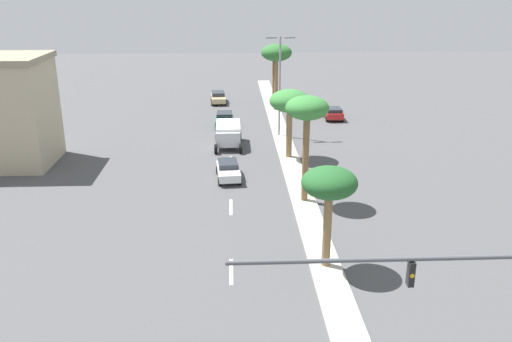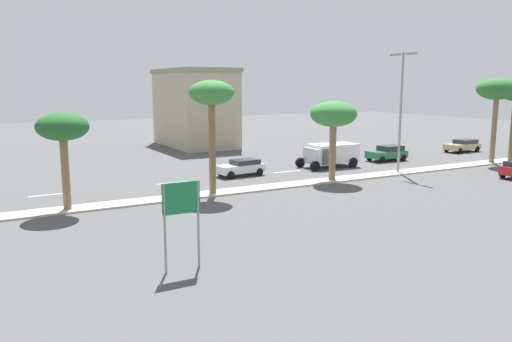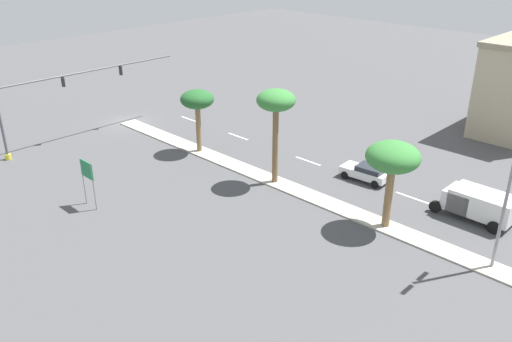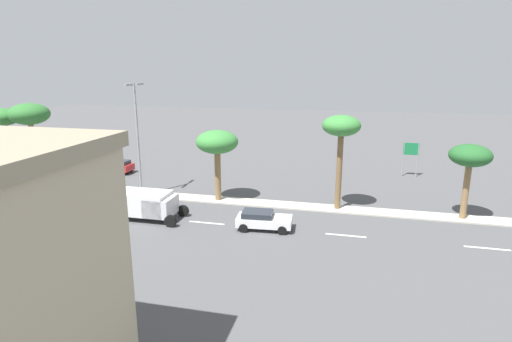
% 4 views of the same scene
% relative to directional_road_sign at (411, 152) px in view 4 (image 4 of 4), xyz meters
% --- Properties ---
extents(ground_plane, '(160.00, 160.00, 0.00)m').
position_rel_directional_road_sign_xyz_m(ground_plane, '(-12.65, 13.28, -2.65)').
color(ground_plane, '#4C4C4F').
extents(median_curb, '(1.80, 71.46, 0.12)m').
position_rel_directional_road_sign_xyz_m(median_curb, '(-12.65, 21.22, -2.59)').
color(median_curb, '#B7B2A3').
rests_on(median_curb, ground).
extents(lane_stripe_inboard, '(0.20, 2.80, 0.01)m').
position_rel_directional_road_sign_xyz_m(lane_stripe_inboard, '(-17.96, -2.85, -2.64)').
color(lane_stripe_inboard, silver).
rests_on(lane_stripe_inboard, ground).
extents(lane_stripe_mid, '(0.20, 2.80, 0.01)m').
position_rel_directional_road_sign_xyz_m(lane_stripe_mid, '(-17.96, 6.16, -2.64)').
color(lane_stripe_mid, silver).
rests_on(lane_stripe_mid, ground).
extents(lane_stripe_rear, '(0.20, 2.80, 0.01)m').
position_rel_directional_road_sign_xyz_m(lane_stripe_rear, '(-17.96, 16.47, -2.64)').
color(lane_stripe_rear, silver).
rests_on(lane_stripe_rear, ground).
extents(directional_road_sign, '(0.10, 1.59, 3.66)m').
position_rel_directional_road_sign_xyz_m(directional_road_sign, '(0.00, 0.00, 0.00)').
color(directional_road_sign, gray).
rests_on(directional_road_sign, ground).
extents(palm_tree_outboard, '(3.04, 3.04, 5.78)m').
position_rel_directional_road_sign_xyz_m(palm_tree_outboard, '(-12.64, -2.52, 2.26)').
color(palm_tree_outboard, olive).
rests_on(palm_tree_outboard, median_curb).
extents(palm_tree_far, '(3.03, 3.03, 7.69)m').
position_rel_directional_road_sign_xyz_m(palm_tree_far, '(-12.59, 7.00, 4.02)').
color(palm_tree_far, brown).
rests_on(palm_tree_far, median_curb).
extents(palm_tree_right, '(3.62, 3.62, 6.14)m').
position_rel_directional_road_sign_xyz_m(palm_tree_right, '(-12.68, 17.31, 2.48)').
color(palm_tree_right, olive).
rests_on(palm_tree_right, median_curb).
extents(palm_tree_inboard, '(3.72, 3.72, 8.01)m').
position_rel_directional_road_sign_xyz_m(palm_tree_inboard, '(-12.32, 36.23, 4.28)').
color(palm_tree_inboard, olive).
rests_on(palm_tree_inboard, median_curb).
extents(palm_tree_trailing, '(3.01, 3.01, 7.47)m').
position_rel_directional_road_sign_xyz_m(palm_tree_trailing, '(-12.36, 39.10, 3.87)').
color(palm_tree_trailing, brown).
rests_on(palm_tree_trailing, median_curb).
extents(street_lamp_leading, '(2.90, 0.24, 10.03)m').
position_rel_directional_road_sign_xyz_m(street_lamp_leading, '(-12.93, 24.62, 3.33)').
color(street_lamp_leading, gray).
rests_on(street_lamp_leading, median_curb).
extents(sedan_white_inboard, '(2.12, 4.08, 1.35)m').
position_rel_directional_road_sign_xyz_m(sedan_white_inboard, '(-18.16, 12.08, -1.92)').
color(sedan_white_inboard, silver).
rests_on(sedan_white_inboard, ground).
extents(sedan_red_right, '(2.04, 3.82, 1.41)m').
position_rel_directional_road_sign_xyz_m(sedan_red_right, '(-6.04, 31.50, -1.89)').
color(sedan_red_right, red).
rests_on(sedan_red_right, ground).
extents(sedan_green_mid, '(2.04, 4.04, 1.50)m').
position_rel_directional_road_sign_xyz_m(sedan_green_mid, '(-18.63, 28.80, -1.85)').
color(sedan_green_mid, '#287047').
rests_on(sedan_green_mid, ground).
extents(box_truck, '(2.59, 5.48, 2.13)m').
position_rel_directional_road_sign_xyz_m(box_truck, '(-18.18, 21.20, -1.42)').
color(box_truck, silver).
rests_on(box_truck, ground).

